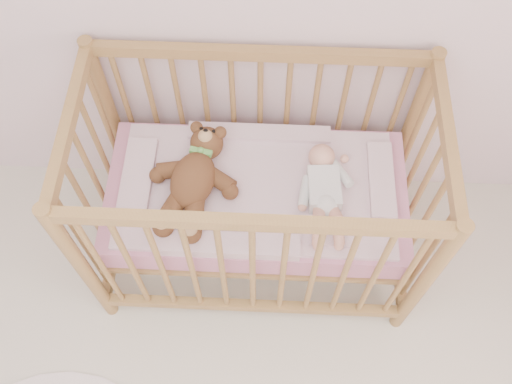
# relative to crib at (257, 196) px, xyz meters

# --- Properties ---
(crib) EXTENTS (1.36, 0.76, 1.00)m
(crib) POSITION_rel_crib_xyz_m (0.00, 0.00, 0.00)
(crib) COLOR #A27D44
(crib) RESTS_ON floor
(mattress) EXTENTS (1.22, 0.62, 0.13)m
(mattress) POSITION_rel_crib_xyz_m (0.00, 0.00, -0.01)
(mattress) COLOR pink
(mattress) RESTS_ON crib
(blanket) EXTENTS (1.10, 0.58, 0.06)m
(blanket) POSITION_rel_crib_xyz_m (0.00, 0.00, 0.06)
(blanket) COLOR #E59EB5
(blanket) RESTS_ON mattress
(baby) EXTENTS (0.26, 0.49, 0.12)m
(baby) POSITION_rel_crib_xyz_m (0.27, -0.02, 0.14)
(baby) COLOR silver
(baby) RESTS_ON blanket
(teddy_bear) EXTENTS (0.48, 0.60, 0.15)m
(teddy_bear) POSITION_rel_crib_xyz_m (-0.25, -0.02, 0.15)
(teddy_bear) COLOR brown
(teddy_bear) RESTS_ON blanket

